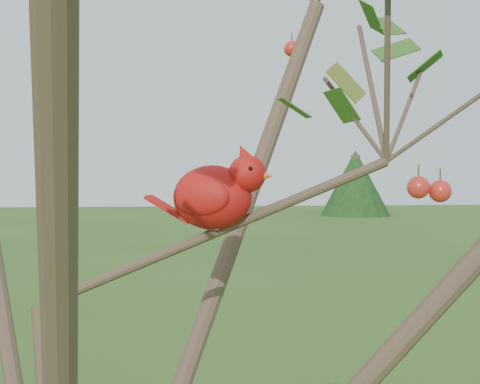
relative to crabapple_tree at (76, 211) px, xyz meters
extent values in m
sphere|color=red|center=(0.58, 0.07, 0.03)|extent=(0.04, 0.04, 0.04)
sphere|color=red|center=(0.46, 0.64, 0.36)|extent=(0.04, 0.04, 0.04)
sphere|color=red|center=(0.62, 0.08, 0.03)|extent=(0.04, 0.04, 0.04)
ellipsoid|color=red|center=(0.22, 0.10, 0.02)|extent=(0.17, 0.15, 0.11)
sphere|color=red|center=(0.28, 0.08, 0.06)|extent=(0.09, 0.09, 0.07)
cone|color=red|center=(0.28, 0.08, 0.09)|extent=(0.06, 0.05, 0.05)
cone|color=#D85914|center=(0.31, 0.06, 0.05)|extent=(0.04, 0.03, 0.02)
ellipsoid|color=black|center=(0.30, 0.07, 0.05)|extent=(0.03, 0.04, 0.03)
cube|color=red|center=(0.15, 0.13, -0.01)|extent=(0.09, 0.06, 0.05)
ellipsoid|color=red|center=(0.23, 0.14, 0.02)|extent=(0.10, 0.07, 0.07)
ellipsoid|color=red|center=(0.20, 0.06, 0.02)|extent=(0.10, 0.07, 0.07)
cylinder|color=#423123|center=(8.71, 31.43, -0.75)|extent=(0.41, 0.41, 2.73)
cone|color=black|center=(8.71, 31.43, -0.64)|extent=(3.19, 3.19, 2.96)
camera|label=1|loc=(0.14, -1.17, 0.07)|focal=55.00mm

